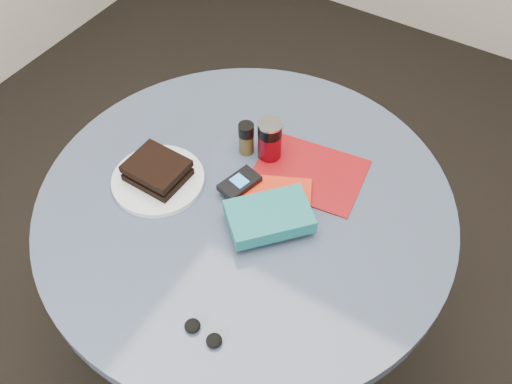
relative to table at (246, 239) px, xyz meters
The scene contains 11 objects.
ground 0.59m from the table, ahead, with size 4.00×4.00×0.00m, color black.
table is the anchor object (origin of this frame).
plate 0.28m from the table, 163.25° to the right, with size 0.23×0.23×0.01m, color white.
sandwich 0.30m from the table, 164.35° to the right, with size 0.14×0.12×0.05m.
soda_can 0.27m from the table, 99.64° to the left, with size 0.07×0.07×0.11m.
pepper_grinder 0.27m from the table, 121.47° to the left, with size 0.05×0.05×0.09m.
magazine 0.24m from the table, 60.76° to the left, with size 0.26×0.20×0.00m, color maroon.
red_book 0.19m from the table, 33.85° to the left, with size 0.17×0.12×0.01m, color red.
novel 0.22m from the table, 22.39° to the right, with size 0.19×0.12×0.04m, color #16656B.
mp3_player 0.19m from the table, 146.63° to the left, with size 0.08×0.11×0.02m.
headphones 0.39m from the table, 71.10° to the right, with size 0.09×0.04×0.02m.
Camera 1 is at (0.47, -0.71, 1.81)m, focal length 40.00 mm.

